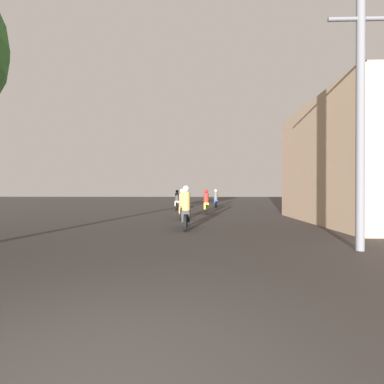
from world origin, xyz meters
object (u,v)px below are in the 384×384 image
building_right_near (368,163)px  utility_pole_near (360,119)px  motorcycle_orange (182,207)px  motorcycle_white (177,202)px  motorcycle_blue (216,200)px  motorcycle_black (186,212)px  motorcycle_yellow (206,204)px

building_right_near → utility_pole_near: (-3.77, -5.50, 0.50)m
motorcycle_orange → building_right_near: size_ratio=0.27×
motorcycle_white → utility_pole_near: (5.71, -13.52, 2.65)m
building_right_near → utility_pole_near: bearing=-124.4°
motorcycle_white → motorcycle_blue: motorcycle_blue is taller
motorcycle_orange → utility_pole_near: 8.91m
motorcycle_black → building_right_near: size_ratio=0.25×
motorcycle_yellow → building_right_near: (7.31, -4.40, 2.15)m
motorcycle_black → utility_pole_near: bearing=-37.3°
motorcycle_black → building_right_near: building_right_near is taller
motorcycle_orange → building_right_near: bearing=-11.2°
motorcycle_white → building_right_near: 12.60m
motorcycle_blue → motorcycle_black: bearing=-102.7°
motorcycle_black → motorcycle_yellow: bearing=81.9°
motorcycle_orange → motorcycle_yellow: (1.33, 2.92, -0.01)m
motorcycle_orange → motorcycle_white: 6.60m
motorcycle_yellow → building_right_near: building_right_near is taller
motorcycle_black → motorcycle_orange: size_ratio=0.91×
motorcycle_black → motorcycle_white: (-1.21, 10.05, -0.04)m
motorcycle_blue → utility_pole_near: 17.29m
motorcycle_black → motorcycle_blue: size_ratio=0.96×
motorcycle_black → motorcycle_blue: motorcycle_black is taller
motorcycle_yellow → utility_pole_near: bearing=-77.2°
utility_pole_near → building_right_near: bearing=55.6°
motorcycle_orange → motorcycle_yellow: bearing=64.0°
motorcycle_black → motorcycle_orange: motorcycle_black is taller
motorcycle_blue → building_right_near: size_ratio=0.26×
motorcycle_yellow → motorcycle_white: bearing=114.0°
motorcycle_black → utility_pole_near: utility_pole_near is taller
motorcycle_yellow → building_right_near: bearing=-38.0°
motorcycle_black → motorcycle_yellow: size_ratio=0.98×
motorcycle_white → utility_pole_near: utility_pole_near is taller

